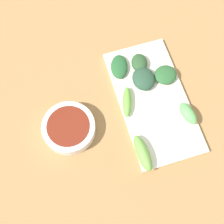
{
  "coord_description": "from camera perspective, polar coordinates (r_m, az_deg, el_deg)",
  "views": [
    {
      "loc": [
        -0.1,
        -0.27,
        0.82
      ],
      "look_at": [
        -0.02,
        0.01,
        0.05
      ],
      "focal_mm": 50.95,
      "sensor_mm": 36.0,
      "label": 1
    }
  ],
  "objects": [
    {
      "name": "broccoli_leafy_5",
      "position": [
        0.89,
        9.57,
        6.61
      ],
      "size": [
        0.07,
        0.07,
        0.02
      ],
      "primitive_type": "ellipsoid",
      "rotation": [
        0.0,
        0.0,
        0.14
      ],
      "color": "#2A5C2F",
      "rests_on": "serving_plate"
    },
    {
      "name": "broccoli_leafy_6",
      "position": [
        0.87,
        5.69,
        5.98
      ],
      "size": [
        0.07,
        0.07,
        0.03
      ],
      "primitive_type": "ellipsoid",
      "rotation": [
        0.0,
        0.0,
        -0.06
      ],
      "color": "#264833",
      "rests_on": "serving_plate"
    },
    {
      "name": "broccoli_leafy_1",
      "position": [
        0.9,
        4.93,
        8.79
      ],
      "size": [
        0.06,
        0.07,
        0.03
      ],
      "primitive_type": "ellipsoid",
      "rotation": [
        0.0,
        0.0,
        -0.23
      ],
      "color": "#294D2A",
      "rests_on": "serving_plate"
    },
    {
      "name": "tabletop",
      "position": [
        0.86,
        1.29,
        -0.96
      ],
      "size": [
        2.1,
        2.1,
        0.02
      ],
      "primitive_type": "cube",
      "color": "#9C7445",
      "rests_on": "ground"
    },
    {
      "name": "broccoli_leafy_4",
      "position": [
        0.89,
        1.31,
        8.13
      ],
      "size": [
        0.07,
        0.08,
        0.02
      ],
      "primitive_type": "ellipsoid",
      "rotation": [
        0.0,
        0.0,
        -0.3
      ],
      "color": "#24572D",
      "rests_on": "serving_plate"
    },
    {
      "name": "broccoli_stalk_0",
      "position": [
        0.85,
        13.49,
        -0.27
      ],
      "size": [
        0.05,
        0.07,
        0.03
      ],
      "primitive_type": "ellipsoid",
      "rotation": [
        0.0,
        0.0,
        0.23
      ],
      "color": "#5CAD59",
      "rests_on": "serving_plate"
    },
    {
      "name": "broccoli_stalk_2",
      "position": [
        0.8,
        5.54,
        -7.35
      ],
      "size": [
        0.04,
        0.1,
        0.03
      ],
      "primitive_type": "ellipsoid",
      "rotation": [
        0.0,
        0.0,
        0.05
      ],
      "color": "#689E42",
      "rests_on": "serving_plate"
    },
    {
      "name": "broccoli_stalk_3",
      "position": [
        0.84,
        2.7,
        1.84
      ],
      "size": [
        0.05,
        0.09,
        0.02
      ],
      "primitive_type": "ellipsoid",
      "rotation": [
        0.0,
        0.0,
        -0.32
      ],
      "color": "#66B03E",
      "rests_on": "serving_plate"
    },
    {
      "name": "sauce_bowl",
      "position": [
        0.83,
        -7.73,
        -2.91
      ],
      "size": [
        0.14,
        0.14,
        0.04
      ],
      "color": "white",
      "rests_on": "tabletop"
    },
    {
      "name": "serving_plate",
      "position": [
        0.87,
        7.35,
        1.99
      ],
      "size": [
        0.18,
        0.35,
        0.01
      ],
      "primitive_type": "cube",
      "color": "silver",
      "rests_on": "tabletop"
    }
  ]
}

